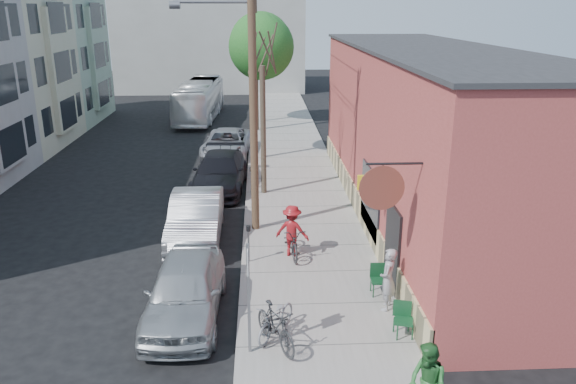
{
  "coord_description": "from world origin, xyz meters",
  "views": [
    {
      "loc": [
        2.68,
        -15.77,
        8.01
      ],
      "look_at": [
        3.66,
        3.84,
        1.5
      ],
      "focal_mm": 35.0,
      "sensor_mm": 36.0,
      "label": 1
    }
  ],
  "objects_px": {
    "sign_post": "(248,288)",
    "bus": "(200,100)",
    "parking_meter_near": "(249,238)",
    "tree_leafy_far": "(261,44)",
    "parking_meter_far": "(251,176)",
    "patron_grey": "(388,279)",
    "tree_leafy_mid": "(261,47)",
    "car_2": "(220,172)",
    "cyclist": "(292,231)",
    "patio_chair_a": "(379,280)",
    "parked_bike_b": "(276,319)",
    "car_3": "(227,143)",
    "car_1": "(196,217)",
    "utility_pole_near": "(251,86)",
    "car_0": "(185,290)",
    "patio_chair_b": "(404,320)",
    "tree_bare": "(263,131)",
    "patron_green": "(427,384)",
    "parked_bike_a": "(275,327)"
  },
  "relations": [
    {
      "from": "patio_chair_b",
      "to": "car_2",
      "type": "distance_m",
      "value": 13.75
    },
    {
      "from": "sign_post",
      "to": "tree_bare",
      "type": "distance_m",
      "value": 12.16
    },
    {
      "from": "car_1",
      "to": "parked_bike_a",
      "type": "bearing_deg",
      "value": -70.69
    },
    {
      "from": "patio_chair_b",
      "to": "bus",
      "type": "bearing_deg",
      "value": 120.89
    },
    {
      "from": "sign_post",
      "to": "parked_bike_b",
      "type": "xyz_separation_m",
      "value": [
        0.66,
        0.7,
        -1.23
      ]
    },
    {
      "from": "car_3",
      "to": "parking_meter_near",
      "type": "bearing_deg",
      "value": -79.55
    },
    {
      "from": "utility_pole_near",
      "to": "tree_bare",
      "type": "relative_size",
      "value": 1.81
    },
    {
      "from": "sign_post",
      "to": "tree_leafy_mid",
      "type": "height_order",
      "value": "tree_leafy_mid"
    },
    {
      "from": "sign_post",
      "to": "car_0",
      "type": "bearing_deg",
      "value": 132.27
    },
    {
      "from": "utility_pole_near",
      "to": "car_3",
      "type": "bearing_deg",
      "value": 98.08
    },
    {
      "from": "sign_post",
      "to": "cyclist",
      "type": "distance_m",
      "value": 5.66
    },
    {
      "from": "patio_chair_b",
      "to": "parked_bike_b",
      "type": "xyz_separation_m",
      "value": [
        -3.16,
        0.23,
        0.01
      ]
    },
    {
      "from": "parked_bike_a",
      "to": "patron_grey",
      "type": "bearing_deg",
      "value": 0.76
    },
    {
      "from": "tree_leafy_far",
      "to": "cyclist",
      "type": "xyz_separation_m",
      "value": [
        0.87,
        -23.06,
        -4.53
      ]
    },
    {
      "from": "parking_meter_far",
      "to": "bus",
      "type": "bearing_deg",
      "value": 102.34
    },
    {
      "from": "parked_bike_b",
      "to": "car_1",
      "type": "height_order",
      "value": "car_1"
    },
    {
      "from": "patio_chair_b",
      "to": "car_2",
      "type": "relative_size",
      "value": 0.16
    },
    {
      "from": "sign_post",
      "to": "tree_leafy_far",
      "type": "distance_m",
      "value": 28.74
    },
    {
      "from": "utility_pole_near",
      "to": "car_3",
      "type": "xyz_separation_m",
      "value": [
        -1.59,
        11.21,
        -4.67
      ]
    },
    {
      "from": "patron_green",
      "to": "car_0",
      "type": "bearing_deg",
      "value": -150.67
    },
    {
      "from": "parking_meter_near",
      "to": "car_1",
      "type": "xyz_separation_m",
      "value": [
        -1.92,
        2.32,
        -0.15
      ]
    },
    {
      "from": "parked_bike_b",
      "to": "car_3",
      "type": "relative_size",
      "value": 0.32
    },
    {
      "from": "utility_pole_near",
      "to": "patron_grey",
      "type": "relative_size",
      "value": 5.65
    },
    {
      "from": "car_2",
      "to": "patron_grey",
      "type": "bearing_deg",
      "value": -62.01
    },
    {
      "from": "sign_post",
      "to": "parking_meter_near",
      "type": "distance_m",
      "value": 5.08
    },
    {
      "from": "car_0",
      "to": "bus",
      "type": "height_order",
      "value": "bus"
    },
    {
      "from": "patron_green",
      "to": "tree_leafy_mid",
      "type": "bearing_deg",
      "value": 167.97
    },
    {
      "from": "parking_meter_far",
      "to": "patron_grey",
      "type": "height_order",
      "value": "patron_grey"
    },
    {
      "from": "sign_post",
      "to": "car_1",
      "type": "xyz_separation_m",
      "value": [
        -2.02,
        7.33,
        -1.0
      ]
    },
    {
      "from": "cyclist",
      "to": "car_3",
      "type": "height_order",
      "value": "cyclist"
    },
    {
      "from": "cyclist",
      "to": "car_2",
      "type": "bearing_deg",
      "value": -49.82
    },
    {
      "from": "tree_leafy_mid",
      "to": "bus",
      "type": "xyz_separation_m",
      "value": [
        -4.59,
        12.02,
        -4.57
      ]
    },
    {
      "from": "utility_pole_near",
      "to": "parking_meter_far",
      "type": "bearing_deg",
      "value": 92.04
    },
    {
      "from": "parking_meter_near",
      "to": "tree_leafy_mid",
      "type": "distance_m",
      "value": 14.19
    },
    {
      "from": "car_2",
      "to": "parking_meter_far",
      "type": "bearing_deg",
      "value": -39.21
    },
    {
      "from": "car_3",
      "to": "bus",
      "type": "xyz_separation_m",
      "value": [
        -2.59,
        11.21,
        0.68
      ]
    },
    {
      "from": "tree_leafy_mid",
      "to": "tree_leafy_far",
      "type": "xyz_separation_m",
      "value": [
        0.0,
        10.22,
        -0.45
      ]
    },
    {
      "from": "patron_green",
      "to": "parked_bike_a",
      "type": "distance_m",
      "value": 3.98
    },
    {
      "from": "patio_chair_a",
      "to": "car_1",
      "type": "bearing_deg",
      "value": 141.97
    },
    {
      "from": "tree_leafy_far",
      "to": "parked_bike_a",
      "type": "height_order",
      "value": "tree_leafy_far"
    },
    {
      "from": "patio_chair_a",
      "to": "car_2",
      "type": "height_order",
      "value": "car_2"
    },
    {
      "from": "patio_chair_b",
      "to": "bus",
      "type": "xyz_separation_m",
      "value": [
        -7.96,
        29.82,
        0.83
      ]
    },
    {
      "from": "patron_grey",
      "to": "car_0",
      "type": "relative_size",
      "value": 0.37
    },
    {
      "from": "sign_post",
      "to": "car_2",
      "type": "bearing_deg",
      "value": 96.73
    },
    {
      "from": "parking_meter_near",
      "to": "tree_leafy_far",
      "type": "height_order",
      "value": "tree_leafy_far"
    },
    {
      "from": "sign_post",
      "to": "bus",
      "type": "xyz_separation_m",
      "value": [
        -4.14,
        30.29,
        -0.41
      ]
    },
    {
      "from": "parking_meter_near",
      "to": "tree_leafy_mid",
      "type": "relative_size",
      "value": 0.16
    },
    {
      "from": "tree_bare",
      "to": "patron_grey",
      "type": "bearing_deg",
      "value": -72.46
    },
    {
      "from": "tree_leafy_mid",
      "to": "patron_green",
      "type": "relative_size",
      "value": 4.4
    },
    {
      "from": "tree_leafy_mid",
      "to": "car_3",
      "type": "distance_m",
      "value": 5.68
    }
  ]
}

